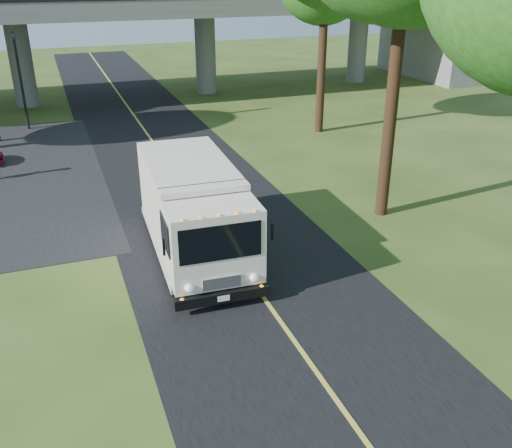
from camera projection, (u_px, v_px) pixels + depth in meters
ground at (352, 423)px, 11.56m from camera, size 120.00×120.00×0.00m
road at (213, 227)px, 20.08m from camera, size 7.00×90.00×0.02m
lane_line at (213, 226)px, 20.07m from camera, size 0.12×90.00×0.01m
overpass at (115, 29)px, 36.91m from camera, size 54.00×10.00×7.30m
traffic_signal at (19, 71)px, 30.48m from camera, size 0.18×0.22×5.20m
step_van at (194, 209)px, 17.56m from camera, size 2.84×7.03×2.91m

